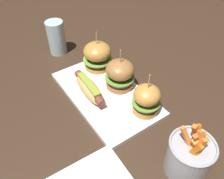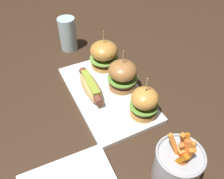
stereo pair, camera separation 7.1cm
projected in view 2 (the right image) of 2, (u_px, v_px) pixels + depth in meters
name	position (u px, v px, depth m)	size (l,w,h in m)	color
ground_plane	(107.00, 94.00, 0.77)	(3.00, 3.00, 0.00)	#382619
platter_main	(107.00, 93.00, 0.77)	(0.37, 0.21, 0.01)	white
hot_dog	(91.00, 86.00, 0.75)	(0.17, 0.06, 0.05)	tan
slider_left	(104.00, 54.00, 0.83)	(0.10, 0.10, 0.14)	#C2853A
slider_center	(122.00, 75.00, 0.75)	(0.10, 0.10, 0.14)	#A66C3A
slider_right	(144.00, 103.00, 0.66)	(0.08, 0.08, 0.14)	gold
fries_bucket	(177.00, 165.00, 0.53)	(0.11, 0.11, 0.15)	#A8AAB2
water_glass	(68.00, 34.00, 0.93)	(0.07, 0.07, 0.13)	silver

